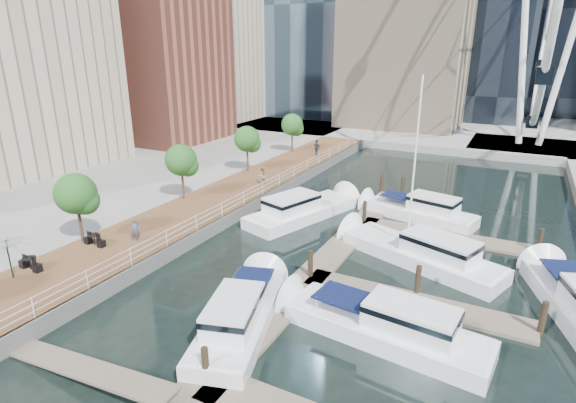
# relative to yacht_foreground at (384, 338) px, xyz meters

# --- Properties ---
(ground) EXTENTS (520.00, 520.00, 0.00)m
(ground) POSITION_rel_yacht_foreground_xyz_m (-8.53, -4.35, 0.00)
(ground) COLOR black
(ground) RESTS_ON ground
(boardwalk) EXTENTS (6.00, 60.00, 1.00)m
(boardwalk) POSITION_rel_yacht_foreground_xyz_m (-17.53, 10.65, 0.50)
(boardwalk) COLOR brown
(boardwalk) RESTS_ON ground
(seawall) EXTENTS (0.25, 60.00, 1.00)m
(seawall) POSITION_rel_yacht_foreground_xyz_m (-14.53, 10.65, 0.50)
(seawall) COLOR #595954
(seawall) RESTS_ON ground
(land_inland) EXTENTS (48.00, 90.00, 1.00)m
(land_inland) POSITION_rel_yacht_foreground_xyz_m (-44.53, 10.65, 0.50)
(land_inland) COLOR gray
(land_inland) RESTS_ON ground
(land_far) EXTENTS (200.00, 114.00, 1.00)m
(land_far) POSITION_rel_yacht_foreground_xyz_m (-8.53, 97.65, 0.50)
(land_far) COLOR gray
(land_far) RESTS_ON ground
(pier) EXTENTS (14.00, 12.00, 1.00)m
(pier) POSITION_rel_yacht_foreground_xyz_m (5.47, 47.65, 0.50)
(pier) COLOR gray
(pier) RESTS_ON ground
(railing) EXTENTS (0.10, 60.00, 1.05)m
(railing) POSITION_rel_yacht_foreground_xyz_m (-14.63, 10.65, 1.52)
(railing) COLOR white
(railing) RESTS_ON boardwalk
(floating_docks) EXTENTS (16.00, 34.00, 2.60)m
(floating_docks) POSITION_rel_yacht_foreground_xyz_m (-0.56, 5.63, 0.49)
(floating_docks) COLOR #6D6051
(floating_docks) RESTS_ON ground
(midrise_condos) EXTENTS (19.00, 67.00, 28.00)m
(midrise_condos) POSITION_rel_yacht_foreground_xyz_m (-42.09, 22.47, 13.42)
(midrise_condos) COLOR #BCAD8E
(midrise_condos) RESTS_ON ground
(street_trees) EXTENTS (2.60, 42.60, 4.60)m
(street_trees) POSITION_rel_yacht_foreground_xyz_m (-19.93, 9.65, 4.29)
(street_trees) COLOR #3F2B1C
(street_trees) RESTS_ON ground
(yacht_foreground) EXTENTS (10.66, 3.90, 2.15)m
(yacht_foreground) POSITION_rel_yacht_foreground_xyz_m (0.00, 0.00, 0.00)
(yacht_foreground) COLOR white
(yacht_foreground) RESTS_ON ground
(pedestrian_near) EXTENTS (0.65, 0.67, 1.56)m
(pedestrian_near) POSITION_rel_yacht_foreground_xyz_m (-16.89, 1.33, 1.78)
(pedestrian_near) COLOR #43485A
(pedestrian_near) RESTS_ON boardwalk
(pedestrian_mid) EXTENTS (0.92, 0.99, 1.63)m
(pedestrian_mid) POSITION_rel_yacht_foreground_xyz_m (-16.24, 16.24, 1.81)
(pedestrian_mid) COLOR gray
(pedestrian_mid) RESTS_ON boardwalk
(pedestrian_far) EXTENTS (1.23, 0.97, 1.95)m
(pedestrian_far) POSITION_rel_yacht_foreground_xyz_m (-16.36, 28.96, 1.98)
(pedestrian_far) COLOR #363B43
(pedestrian_far) RESTS_ON boardwalk
(moored_yachts) EXTENTS (25.08, 35.27, 11.50)m
(moored_yachts) POSITION_rel_yacht_foreground_xyz_m (-1.08, 6.79, 0.00)
(moored_yachts) COLOR white
(moored_yachts) RESTS_ON ground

